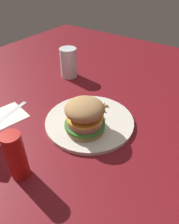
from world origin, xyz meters
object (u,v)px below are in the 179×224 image
at_px(fries_pile, 96,108).
at_px(fork, 6,115).
at_px(plate, 90,121).
at_px(drink_glass, 69,64).
at_px(sandwich, 84,115).
at_px(ketchup_bottle, 16,156).
at_px(napkin, 7,115).

bearing_deg(fries_pile, fork, 129.08).
height_order(plate, drink_glass, drink_glass).
height_order(sandwich, drink_glass, drink_glass).
bearing_deg(ketchup_bottle, plate, -5.31).
relative_size(fork, ketchup_bottle, 1.38).
distance_m(sandwich, drink_glass, 0.36).
relative_size(napkin, drink_glass, 0.91).
distance_m(fries_pile, drink_glass, 0.28).
distance_m(drink_glass, ketchup_bottle, 0.51).
xyz_separation_m(fries_pile, fork, (-0.18, 0.23, -0.01)).
bearing_deg(fork, sandwich, -71.29).
height_order(sandwich, ketchup_bottle, ketchup_bottle).
relative_size(plate, fork, 1.57).
distance_m(sandwich, napkin, 0.27).
xyz_separation_m(drink_glass, ketchup_bottle, (-0.46, -0.23, 0.01)).
height_order(fries_pile, drink_glass, drink_glass).
bearing_deg(sandwich, fries_pile, 14.48).
distance_m(napkin, ketchup_bottle, 0.26).
distance_m(sandwich, fries_pile, 0.11).
bearing_deg(fries_pile, ketchup_bottle, 178.22).
bearing_deg(fries_pile, napkin, 128.82).
relative_size(drink_glass, ketchup_bottle, 0.95).
relative_size(fries_pile, fork, 0.52).
distance_m(fries_pile, fork, 0.29).
xyz_separation_m(sandwich, drink_glass, (0.25, 0.26, -0.01)).
distance_m(fries_pile, napkin, 0.29).
bearing_deg(ketchup_bottle, fries_pile, -1.78).
height_order(napkin, ketchup_bottle, ketchup_bottle).
distance_m(napkin, drink_glass, 0.34).
bearing_deg(drink_glass, fork, -178.28).
bearing_deg(drink_glass, napkin, -178.30).
xyz_separation_m(plate, fork, (-0.13, 0.24, -0.00)).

